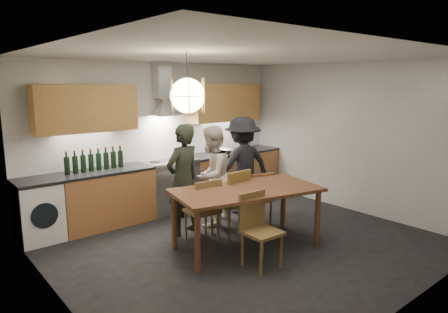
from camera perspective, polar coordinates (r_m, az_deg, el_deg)
ground at (r=5.82m, az=2.88°, el=-12.22°), size 5.00×5.00×0.00m
room_shell at (r=5.39m, az=3.05°, el=4.75°), size 5.02×4.52×2.61m
counter_run at (r=7.17m, az=-7.56°, el=-4.08°), size 5.00×0.62×0.90m
range_stove at (r=7.15m, az=-7.70°, el=-4.19°), size 0.90×0.60×0.92m
wall_fixtures at (r=7.03m, az=-8.51°, el=7.36°), size 4.30×0.54×1.10m
pendant_lamp at (r=4.66m, az=-5.23°, el=8.65°), size 0.43×0.43×0.70m
dining_table at (r=5.45m, az=3.25°, el=-5.58°), size 2.15×1.40×0.84m
chair_back_left at (r=5.64m, az=-2.75°, el=-7.22°), size 0.45×0.45×0.93m
chair_back_mid at (r=5.89m, az=1.40°, el=-6.02°), size 0.48×0.48×1.00m
chair_back_right at (r=6.33m, az=5.15°, el=-5.56°), size 0.49×0.49×0.87m
chair_front at (r=5.01m, az=4.78°, el=-9.61°), size 0.43×0.43×0.92m
person_left at (r=5.96m, az=-5.86°, el=-3.30°), size 0.66×0.50×1.66m
person_mid at (r=6.31m, az=-1.77°, el=-2.79°), size 0.95×0.87×1.59m
person_right at (r=6.88m, az=2.63°, el=-1.29°), size 1.16×0.78×1.68m
mixing_bowl at (r=7.70m, az=0.04°, el=0.76°), size 0.40×0.40×0.08m
stock_pot at (r=8.17m, az=3.38°, el=1.52°), size 0.20×0.20×0.14m
wine_bottles at (r=6.49m, az=-17.98°, el=-0.44°), size 0.93×0.08×0.34m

